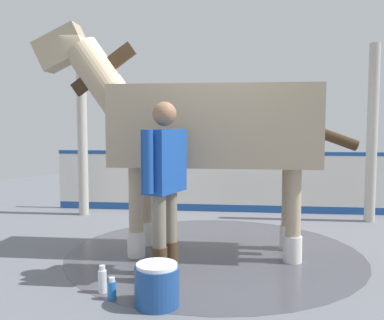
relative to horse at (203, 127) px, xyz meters
The scene contains 10 objects.
ground_plane 1.50m from the horse, 75.24° to the right, with size 16.00×16.00×0.02m, color slate.
wet_patch 1.47m from the horse, 149.11° to the right, with size 3.41×3.41×0.00m, color #4C4C54.
barrier_wall 2.60m from the horse, 62.29° to the right, with size 4.99×3.03×1.03m.
roof_post_near 2.85m from the horse, 10.60° to the right, with size 0.16×0.16×2.69m, color #B7B2A8.
roof_post_far 3.06m from the horse, 110.94° to the right, with size 0.16×0.16×2.69m, color #B7B2A8.
horse is the anchor object (origin of this frame).
handler 1.05m from the horse, 103.01° to the left, with size 0.31×0.67×1.71m.
wash_bucket 2.01m from the horse, 111.70° to the left, with size 0.37×0.37×0.36m.
bottle_shampoo 2.04m from the horse, 90.03° to the left, with size 0.08×0.08×0.25m.
bottle_spray 2.10m from the horse, 96.52° to the left, with size 0.07×0.07×0.19m.
Camera 1 is at (-3.00, 4.34, 1.51)m, focal length 40.81 mm.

